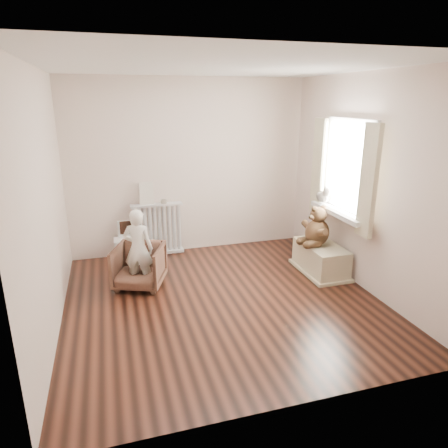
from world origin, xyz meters
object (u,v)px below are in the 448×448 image
object	(u,v)px
radiator	(158,230)
teddy_bear	(318,225)
plush_cat	(323,196)
child	(138,249)
toy_bench	(321,258)
toy_vanity	(127,241)
armchair	(139,266)

from	to	relation	value
radiator	teddy_bear	distance (m)	2.36
plush_cat	child	bearing A→B (deg)	-175.05
radiator	child	world-z (taller)	child
child	toy_bench	world-z (taller)	child
child	toy_bench	distance (m)	2.45
radiator	toy_bench	size ratio (longest dim) A/B	0.96
radiator	toy_vanity	size ratio (longest dim) A/B	1.40
toy_vanity	plush_cat	size ratio (longest dim) A/B	2.00
radiator	child	xyz separation A→B (m)	(-0.37, -1.07, 0.13)
radiator	armchair	bearing A→B (deg)	-109.88
plush_cat	toy_bench	bearing A→B (deg)	-112.89
toy_bench	teddy_bear	xyz separation A→B (m)	(-0.06, 0.04, 0.47)
armchair	teddy_bear	world-z (taller)	teddy_bear
toy_vanity	armchair	bearing A→B (deg)	-84.42
toy_vanity	plush_cat	bearing A→B (deg)	-19.66
toy_vanity	teddy_bear	bearing A→B (deg)	-26.01
radiator	plush_cat	size ratio (longest dim) A/B	2.79
child	teddy_bear	world-z (taller)	child
child	plush_cat	xyz separation A→B (m)	(2.56, 0.09, 0.48)
toy_vanity	armchair	world-z (taller)	toy_vanity
radiator	armchair	xyz separation A→B (m)	(-0.37, -1.02, -0.12)
armchair	toy_bench	distance (m)	2.44
toy_vanity	child	distance (m)	1.07
teddy_bear	toy_bench	bearing A→B (deg)	-40.41
plush_cat	armchair	bearing A→B (deg)	-176.16
radiator	toy_bench	distance (m)	2.42
toy_vanity	plush_cat	distance (m)	2.92
radiator	toy_bench	world-z (taller)	radiator
toy_vanity	child	size ratio (longest dim) A/B	0.57
toy_vanity	teddy_bear	xyz separation A→B (m)	(2.46, -1.20, 0.40)
plush_cat	teddy_bear	bearing A→B (deg)	-125.68
teddy_bear	plush_cat	xyz separation A→B (m)	(0.20, 0.25, 0.33)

